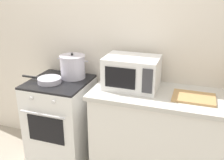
{
  "coord_description": "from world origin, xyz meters",
  "views": [
    {
      "loc": [
        0.98,
        -1.58,
        1.87
      ],
      "look_at": [
        0.23,
        0.6,
        1.0
      ],
      "focal_mm": 41.94,
      "sensor_mm": 36.0,
      "label": 1
    }
  ],
  "objects": [
    {
      "name": "stock_pot",
      "position": [
        -0.25,
        0.74,
        1.04
      ],
      "size": [
        0.35,
        0.26,
        0.27
      ],
      "color": "silver",
      "rests_on": "stove"
    },
    {
      "name": "cutting_board",
      "position": [
        0.98,
        0.6,
        0.93
      ],
      "size": [
        0.36,
        0.26,
        0.02
      ],
      "primitive_type": "cube",
      "color": "tan",
      "rests_on": "countertop_right"
    },
    {
      "name": "back_wall",
      "position": [
        0.3,
        0.97,
        1.25
      ],
      "size": [
        4.4,
        0.1,
        2.5
      ],
      "primitive_type": "cube",
      "color": "silver",
      "rests_on": "ground_plane"
    },
    {
      "name": "frying_pan",
      "position": [
        -0.42,
        0.53,
        0.95
      ],
      "size": [
        0.44,
        0.24,
        0.05
      ],
      "color": "silver",
      "rests_on": "stove"
    },
    {
      "name": "countertop_right",
      "position": [
        0.9,
        0.62,
        0.9
      ],
      "size": [
        1.7,
        0.6,
        0.04
      ],
      "primitive_type": "cube",
      "color": "beige",
      "rests_on": "lower_cabinet_right"
    },
    {
      "name": "lower_cabinet_right",
      "position": [
        0.9,
        0.62,
        0.44
      ],
      "size": [
        1.64,
        0.56,
        0.88
      ],
      "primitive_type": "cube",
      "color": "white",
      "rests_on": "ground_plane"
    },
    {
      "name": "stove",
      "position": [
        -0.35,
        0.6,
        0.46
      ],
      "size": [
        0.6,
        0.64,
        0.92
      ],
      "color": "white",
      "rests_on": "ground_plane"
    },
    {
      "name": "microwave",
      "position": [
        0.4,
        0.68,
        1.07
      ],
      "size": [
        0.5,
        0.37,
        0.3
      ],
      "color": "white",
      "rests_on": "countertop_right"
    }
  ]
}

